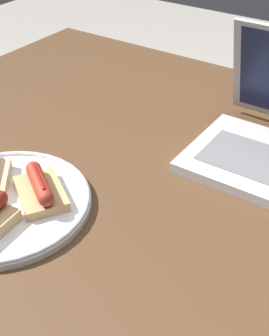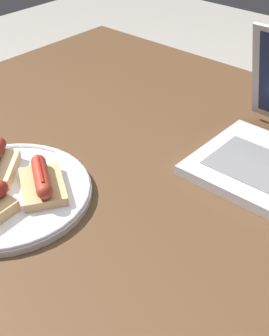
{
  "view_description": "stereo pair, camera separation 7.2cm",
  "coord_description": "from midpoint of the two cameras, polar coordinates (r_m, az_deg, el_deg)",
  "views": [
    {
      "loc": [
        0.25,
        -0.62,
        1.19
      ],
      "look_at": [
        -0.08,
        -0.13,
        0.77
      ],
      "focal_mm": 50.0,
      "sensor_mm": 36.0,
      "label": 1
    },
    {
      "loc": [
        0.31,
        -0.57,
        1.19
      ],
      "look_at": [
        -0.08,
        -0.13,
        0.77
      ],
      "focal_mm": 50.0,
      "sensor_mm": 36.0,
      "label": 2
    }
  ],
  "objects": [
    {
      "name": "sausage_toast_right",
      "position": [
        0.75,
        -14.12,
        -2.58
      ],
      "size": [
        0.12,
        0.11,
        0.04
      ],
      "rotation": [
        0.0,
        0.0,
        2.57
      ],
      "color": "tan",
      "rests_on": "plate"
    },
    {
      "name": "desk",
      "position": [
        0.85,
        6.89,
        -4.26
      ],
      "size": [
        1.42,
        0.87,
        0.71
      ],
      "color": "#4C331E",
      "rests_on": "ground_plane"
    },
    {
      "name": "plate",
      "position": [
        0.77,
        -18.31,
        -4.12
      ],
      "size": [
        0.28,
        0.28,
        0.02
      ],
      "color": "silver",
      "rests_on": "desk"
    }
  ]
}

